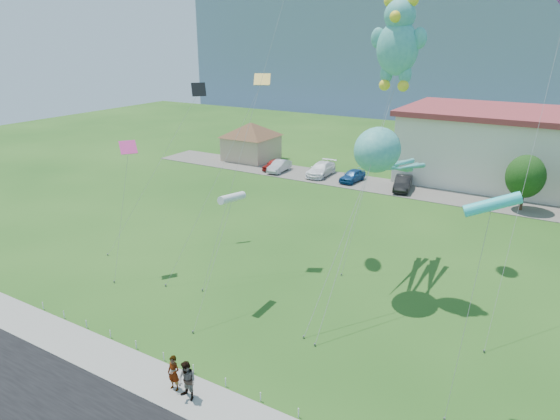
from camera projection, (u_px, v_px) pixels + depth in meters
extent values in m
plane|color=#1E4914|center=(225.00, 365.00, 25.56)|extent=(160.00, 160.00, 0.00)
cube|color=gray|center=(190.00, 396.00, 23.31)|extent=(80.00, 2.50, 0.10)
cube|color=#59544C|center=(420.00, 192.00, 53.89)|extent=(70.00, 6.00, 0.06)
cube|color=gray|center=(527.00, 51.00, 118.59)|extent=(160.00, 50.00, 25.00)
cube|color=tan|center=(251.00, 148.00, 67.43)|extent=(6.00, 6.00, 3.20)
pyramid|color=brown|center=(251.00, 130.00, 66.60)|extent=(9.20, 9.20, 1.80)
cylinder|color=white|center=(43.00, 306.00, 30.72)|extent=(0.05, 0.05, 0.50)
cylinder|color=white|center=(64.00, 315.00, 29.75)|extent=(0.05, 0.05, 0.50)
cylinder|color=white|center=(86.00, 324.00, 28.78)|extent=(0.05, 0.05, 0.50)
cylinder|color=white|center=(110.00, 334.00, 27.81)|extent=(0.05, 0.05, 0.50)
cylinder|color=white|center=(136.00, 345.00, 26.84)|extent=(0.05, 0.05, 0.50)
cylinder|color=white|center=(164.00, 356.00, 25.87)|extent=(0.05, 0.05, 0.50)
cylinder|color=white|center=(193.00, 369.00, 24.91)|extent=(0.05, 0.05, 0.50)
cylinder|color=white|center=(226.00, 382.00, 23.94)|extent=(0.05, 0.05, 0.50)
cylinder|color=white|center=(261.00, 397.00, 22.97)|extent=(0.05, 0.05, 0.50)
cylinder|color=white|center=(298.00, 413.00, 22.00)|extent=(0.05, 0.05, 0.50)
cylinder|color=#3F2B19|center=(522.00, 199.00, 47.88)|extent=(0.36, 0.36, 2.20)
ellipsoid|color=#14380F|center=(525.00, 176.00, 47.12)|extent=(3.60, 3.60, 4.14)
imported|color=gray|center=(174.00, 373.00, 23.42)|extent=(0.67, 0.45, 1.80)
imported|color=gray|center=(187.00, 381.00, 22.77)|extent=(1.05, 0.87, 1.96)
imported|color=maroon|center=(274.00, 165.00, 62.41)|extent=(1.64, 3.84, 1.30)
imported|color=#ADADB4|center=(279.00, 166.00, 61.55)|extent=(1.70, 4.26, 1.38)
imported|color=white|center=(321.00, 169.00, 59.78)|extent=(2.42, 5.44, 1.55)
imported|color=navy|center=(352.00, 176.00, 57.34)|extent=(2.06, 4.24, 1.40)
imported|color=black|center=(403.00, 183.00, 54.16)|extent=(2.55, 4.95, 1.56)
ellipsoid|color=teal|center=(377.00, 150.00, 29.94)|extent=(2.72, 3.53, 2.72)
sphere|color=white|center=(363.00, 147.00, 29.21)|extent=(0.43, 0.43, 0.43)
sphere|color=white|center=(379.00, 149.00, 28.74)|extent=(0.43, 0.43, 0.43)
cylinder|color=slate|center=(304.00, 337.00, 27.82)|extent=(0.10, 0.10, 0.16)
cylinder|color=gray|center=(338.00, 249.00, 28.59)|extent=(1.08, 6.11, 8.55)
ellipsoid|color=teal|center=(398.00, 48.00, 28.72)|extent=(2.44, 2.08, 3.05)
sphere|color=teal|center=(400.00, 15.00, 28.13)|extent=(1.79, 1.79, 1.79)
sphere|color=yellow|center=(390.00, 1.00, 28.20)|extent=(0.66, 0.66, 0.66)
sphere|color=yellow|center=(413.00, 0.00, 27.56)|extent=(0.66, 0.66, 0.66)
sphere|color=yellow|center=(396.00, 17.00, 27.55)|extent=(0.66, 0.66, 0.66)
ellipsoid|color=teal|center=(378.00, 38.00, 29.12)|extent=(0.85, 0.60, 1.18)
ellipsoid|color=teal|center=(420.00, 38.00, 27.94)|extent=(0.85, 0.60, 1.18)
ellipsoid|color=teal|center=(386.00, 73.00, 29.46)|extent=(0.75, 0.66, 1.22)
ellipsoid|color=teal|center=(405.00, 74.00, 28.91)|extent=(0.75, 0.66, 1.22)
sphere|color=yellow|center=(385.00, 85.00, 29.52)|extent=(0.66, 0.66, 0.66)
sphere|color=yellow|center=(403.00, 86.00, 28.98)|extent=(0.66, 0.66, 0.66)
cylinder|color=slate|center=(315.00, 345.00, 27.13)|extent=(0.10, 0.10, 0.16)
cylinder|color=gray|center=(356.00, 211.00, 28.29)|extent=(0.62, 8.55, 12.88)
cube|color=#D32E7C|center=(128.00, 147.00, 33.60)|extent=(1.29, 1.29, 0.86)
cylinder|color=slate|center=(114.00, 282.00, 34.06)|extent=(0.10, 0.10, 0.16)
cylinder|color=gray|center=(121.00, 216.00, 33.85)|extent=(0.42, 2.81, 8.52)
cube|color=gold|center=(262.00, 79.00, 33.84)|extent=(1.29, 1.29, 0.86)
cylinder|color=slate|center=(165.00, 285.00, 33.59)|extent=(0.10, 0.10, 0.16)
cylinder|color=gray|center=(214.00, 183.00, 33.74)|extent=(3.12, 7.55, 12.83)
cylinder|color=slate|center=(484.00, 351.00, 26.57)|extent=(0.10, 0.10, 0.16)
cylinder|color=gray|center=(527.00, 173.00, 27.51)|extent=(0.60, 9.84, 17.33)
cylinder|color=slate|center=(202.00, 290.00, 32.96)|extent=(0.10, 0.10, 0.16)
cylinder|color=gray|center=(249.00, 123.00, 33.24)|extent=(1.26, 9.95, 20.62)
cylinder|color=slate|center=(341.00, 275.00, 35.11)|extent=(0.10, 0.10, 0.16)
cylinder|color=gray|center=(386.00, 109.00, 33.62)|extent=(2.43, 6.97, 22.32)
cylinder|color=#2ECECF|center=(492.00, 204.00, 20.02)|extent=(0.50, 2.25, 0.87)
cylinder|color=slate|center=(444.00, 419.00, 21.88)|extent=(0.10, 0.10, 0.16)
cylinder|color=gray|center=(467.00, 318.00, 20.97)|extent=(0.45, 1.87, 9.22)
cube|color=black|center=(199.00, 89.00, 38.86)|extent=(1.29, 1.29, 0.86)
cylinder|color=slate|center=(108.00, 255.00, 38.29)|extent=(0.10, 0.10, 0.16)
cylinder|color=gray|center=(154.00, 172.00, 38.60)|extent=(3.50, 7.68, 11.67)
cylinder|color=silver|center=(232.00, 198.00, 29.77)|extent=(0.50, 2.25, 0.87)
cylinder|color=slate|center=(193.00, 332.00, 28.29)|extent=(0.10, 0.10, 0.16)
cylinder|color=gray|center=(213.00, 264.00, 29.05)|extent=(0.26, 4.46, 6.48)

